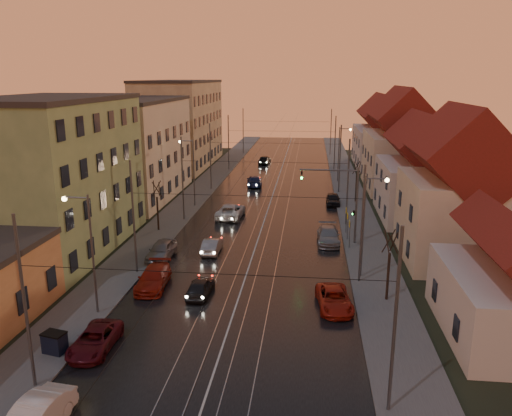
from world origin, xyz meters
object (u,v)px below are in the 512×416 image
(traffic_light_mast, at_px, (346,196))
(driving_car_4, at_px, (265,160))
(parked_right_0, at_px, (334,299))
(street_lamp_2, at_px, (191,166))
(driving_car_0, at_px, (200,287))
(parked_left_1, at_px, (95,340))
(dumpster, at_px, (55,343))
(street_lamp_0, at_px, (87,243))
(street_lamp_1, at_px, (368,217))
(parked_left_2, at_px, (153,278))
(parked_left_3, at_px, (162,250))
(driving_car_3, at_px, (254,181))
(parked_right_1, at_px, (328,236))
(parked_right_2, at_px, (333,199))
(driving_car_2, at_px, (231,211))
(driving_car_1, at_px, (212,245))
(street_lamp_3, at_px, (341,149))

(traffic_light_mast, relative_size, driving_car_4, 1.61)
(parked_right_0, bearing_deg, street_lamp_2, 115.61)
(parked_right_0, bearing_deg, driving_car_4, 93.96)
(driving_car_0, bearing_deg, parked_left_1, 62.88)
(traffic_light_mast, xyz_separation_m, dumpster, (-17.10, -20.96, -3.90))
(street_lamp_0, height_order, parked_right_0, street_lamp_0)
(street_lamp_1, xyz_separation_m, driving_car_4, (-12.38, 50.54, -4.12))
(parked_left_2, bearing_deg, parked_left_3, 96.62)
(street_lamp_1, height_order, parked_right_0, street_lamp_1)
(street_lamp_0, xyz_separation_m, traffic_light_mast, (17.10, 16.00, -0.29))
(parked_left_1, relative_size, parked_right_0, 0.95)
(driving_car_3, xyz_separation_m, parked_right_1, (9.61, -24.01, -0.01))
(parked_right_1, bearing_deg, street_lamp_1, -74.04)
(street_lamp_2, xyz_separation_m, traffic_light_mast, (17.10, -12.00, -0.29))
(dumpster, bearing_deg, street_lamp_0, 103.39)
(street_lamp_1, bearing_deg, parked_right_0, -115.12)
(dumpster, bearing_deg, driving_car_0, 66.77)
(parked_right_0, bearing_deg, parked_left_2, 165.22)
(parked_right_1, xyz_separation_m, parked_right_2, (1.01, 14.42, -0.03))
(dumpster, bearing_deg, street_lamp_1, 48.90)
(street_lamp_0, bearing_deg, driving_car_3, 81.37)
(street_lamp_1, relative_size, driving_car_2, 1.44)
(traffic_light_mast, distance_m, driving_car_0, 16.91)
(street_lamp_0, relative_size, driving_car_4, 1.79)
(driving_car_3, bearing_deg, driving_car_1, 81.44)
(traffic_light_mast, bearing_deg, driving_car_3, 114.50)
(parked_right_2, bearing_deg, parked_right_0, -91.79)
(traffic_light_mast, distance_m, parked_left_3, 17.01)
(driving_car_1, relative_size, parked_right_2, 0.98)
(parked_right_1, bearing_deg, street_lamp_0, -135.40)
(dumpster, bearing_deg, street_lamp_2, 103.45)
(driving_car_4, bearing_deg, parked_right_0, 104.23)
(parked_left_2, distance_m, parked_left_3, 5.92)
(street_lamp_2, xyz_separation_m, street_lamp_3, (18.21, 16.00, 0.00))
(traffic_light_mast, xyz_separation_m, parked_left_2, (-14.48, -11.42, -3.88))
(street_lamp_3, distance_m, parked_right_0, 41.73)
(traffic_light_mast, distance_m, driving_car_3, 26.82)
(traffic_light_mast, height_order, dumpster, traffic_light_mast)
(driving_car_0, relative_size, parked_left_2, 0.76)
(street_lamp_2, xyz_separation_m, parked_left_3, (1.50, -17.62, -4.12))
(driving_car_1, distance_m, parked_left_3, 4.44)
(street_lamp_3, height_order, parked_left_2, street_lamp_3)
(street_lamp_0, bearing_deg, street_lamp_3, 67.52)
(parked_left_3, height_order, parked_right_0, parked_left_3)
(driving_car_3, relative_size, driving_car_4, 1.12)
(street_lamp_2, distance_m, parked_left_2, 23.94)
(driving_car_4, height_order, parked_left_2, driving_car_4)
(street_lamp_0, xyz_separation_m, driving_car_2, (5.35, 23.57, -4.11))
(street_lamp_1, relative_size, street_lamp_3, 1.00)
(driving_car_2, height_order, dumpster, driving_car_2)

